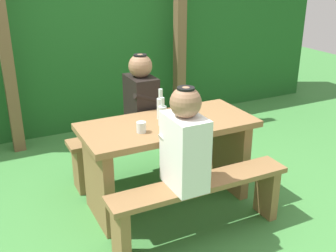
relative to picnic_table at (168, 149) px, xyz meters
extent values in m
plane|color=#41853E|center=(0.00, 0.00, -0.50)|extent=(12.00, 12.00, 0.00)
cube|color=#1F5A22|center=(0.00, 2.28, 0.46)|extent=(6.40, 0.74, 1.92)
cube|color=brown|center=(-0.99, 1.67, 0.48)|extent=(0.12, 0.12, 1.96)
cube|color=brown|center=(0.99, 1.67, 0.48)|extent=(0.12, 0.12, 1.96)
cube|color=olive|center=(0.00, 0.00, 0.21)|extent=(1.40, 0.64, 0.05)
cube|color=olive|center=(-0.60, 0.00, -0.16)|extent=(0.08, 0.54, 0.68)
cube|color=olive|center=(0.60, 0.00, -0.16)|extent=(0.08, 0.54, 0.68)
cube|color=olive|center=(0.00, -0.53, -0.06)|extent=(1.40, 0.24, 0.04)
cube|color=olive|center=(-0.62, -0.53, -0.29)|extent=(0.07, 0.22, 0.42)
cube|color=olive|center=(0.62, -0.53, -0.29)|extent=(0.07, 0.22, 0.42)
cube|color=olive|center=(0.00, 0.53, -0.06)|extent=(1.40, 0.24, 0.04)
cube|color=olive|center=(-0.62, 0.53, -0.29)|extent=(0.07, 0.22, 0.42)
cube|color=olive|center=(0.62, 0.53, -0.29)|extent=(0.07, 0.22, 0.42)
cube|color=white|center=(-0.14, -0.53, 0.22)|extent=(0.22, 0.34, 0.52)
sphere|color=#936B4C|center=(-0.14, -0.53, 0.58)|extent=(0.21, 0.21, 0.21)
cylinder|color=black|center=(-0.14, -0.53, 0.67)|extent=(0.12, 0.12, 0.02)
cylinder|color=white|center=(-0.14, -0.39, 0.33)|extent=(0.25, 0.07, 0.15)
cube|color=black|center=(-0.01, 0.53, 0.22)|extent=(0.22, 0.34, 0.52)
sphere|color=#936B4C|center=(-0.01, 0.53, 0.58)|extent=(0.21, 0.21, 0.21)
cylinder|color=black|center=(-0.01, 0.53, 0.67)|extent=(0.12, 0.12, 0.02)
cylinder|color=black|center=(-0.01, 0.39, 0.33)|extent=(0.25, 0.07, 0.15)
cylinder|color=silver|center=(-0.27, -0.10, 0.27)|extent=(0.07, 0.07, 0.08)
cylinder|color=silver|center=(0.18, 0.08, 0.33)|extent=(0.06, 0.06, 0.19)
cylinder|color=silver|center=(0.18, 0.08, 0.46)|extent=(0.03, 0.03, 0.07)
cylinder|color=silver|center=(-0.07, -0.03, 0.31)|extent=(0.07, 0.07, 0.15)
cylinder|color=silver|center=(-0.07, -0.03, 0.42)|extent=(0.03, 0.03, 0.07)
cylinder|color=silver|center=(-0.02, 0.10, 0.32)|extent=(0.06, 0.06, 0.17)
cylinder|color=silver|center=(-0.02, 0.10, 0.45)|extent=(0.03, 0.03, 0.08)
camera|label=1|loc=(-1.36, -2.74, 1.43)|focal=44.09mm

